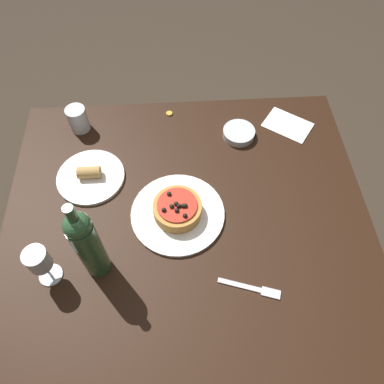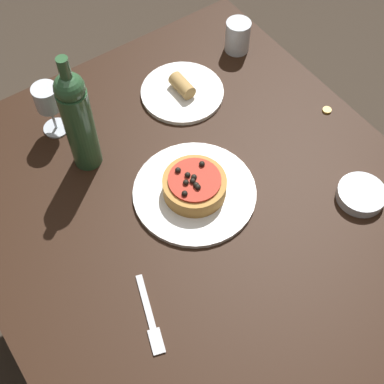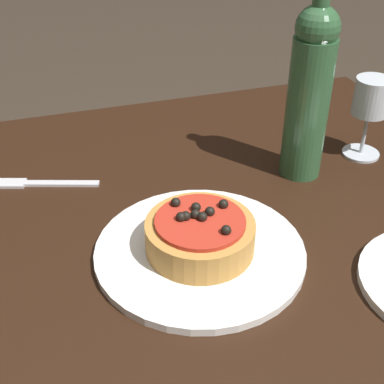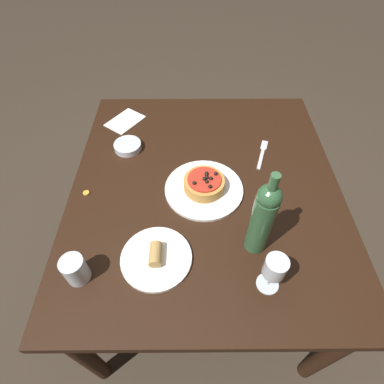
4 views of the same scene
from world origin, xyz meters
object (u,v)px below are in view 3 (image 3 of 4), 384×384
at_px(dinner_plate, 200,252).
at_px(wine_bottle, 309,91).
at_px(dining_table, 179,297).
at_px(pizza, 200,234).
at_px(wine_glass, 371,102).
at_px(fork, 39,183).

bearing_deg(dinner_plate, wine_bottle, 33.96).
relative_size(dinner_plate, wine_bottle, 0.88).
relative_size(dining_table, pizza, 7.64).
bearing_deg(dinner_plate, pizza, 78.82).
bearing_deg(dining_table, wine_glass, 22.98).
distance_m(pizza, wine_glass, 0.42).
distance_m(dinner_plate, wine_bottle, 0.32).
height_order(dinner_plate, pizza, pizza).
relative_size(wine_glass, fork, 0.84).
bearing_deg(wine_glass, dining_table, -157.02).
xyz_separation_m(dining_table, dinner_plate, (0.03, -0.01, 0.09)).
xyz_separation_m(wine_glass, wine_bottle, (-0.14, -0.02, 0.05)).
relative_size(dinner_plate, pizza, 1.95).
bearing_deg(pizza, dining_table, 164.98).
distance_m(dinner_plate, pizza, 0.03).
bearing_deg(fork, pizza, 146.66).
bearing_deg(pizza, wine_glass, 25.62).
bearing_deg(fork, wine_glass, -169.46).
distance_m(dinner_plate, fork, 0.33).
bearing_deg(wine_glass, dinner_plate, -154.36).
relative_size(dinner_plate, wine_glass, 2.00).
xyz_separation_m(dining_table, wine_bottle, (0.27, 0.15, 0.24)).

